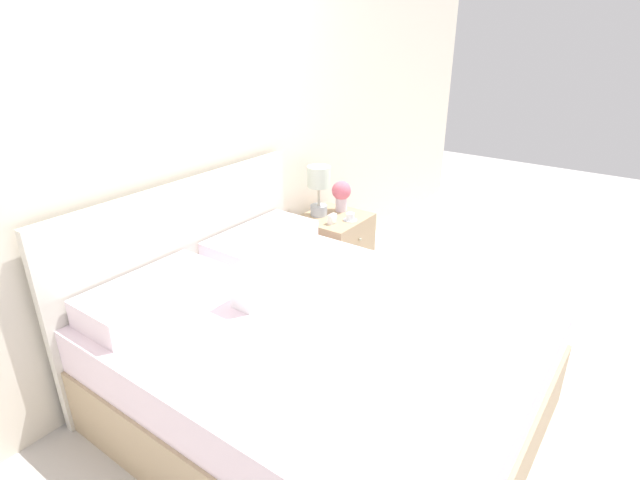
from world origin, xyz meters
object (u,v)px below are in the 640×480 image
at_px(bed, 312,359).
at_px(teacup, 350,217).
at_px(table_lamp, 319,184).
at_px(alarm_clock, 332,219).
at_px(nightstand, 334,251).
at_px(flower_vase, 342,193).

bearing_deg(bed, teacup, 24.42).
height_order(table_lamp, alarm_clock, table_lamp).
bearing_deg(bed, alarm_clock, 29.82).
height_order(bed, teacup, bed).
bearing_deg(nightstand, flower_vase, 11.02).
bearing_deg(table_lamp, flower_vase, -25.02).
distance_m(flower_vase, alarm_clock, 0.30).
bearing_deg(nightstand, teacup, -87.06).
bearing_deg(alarm_clock, nightstand, 29.40).
relative_size(flower_vase, teacup, 2.34).
bearing_deg(table_lamp, nightstand, -70.00).
relative_size(bed, flower_vase, 8.50).
xyz_separation_m(bed, teacup, (1.23, 0.56, 0.29)).
relative_size(nightstand, teacup, 5.73).
relative_size(nightstand, table_lamp, 1.54).
height_order(bed, table_lamp, bed).
distance_m(bed, table_lamp, 1.52).
height_order(nightstand, flower_vase, flower_vase).
bearing_deg(alarm_clock, flower_vase, 20.00).
bearing_deg(table_lamp, teacup, -79.24).
distance_m(table_lamp, alarm_clock, 0.29).
distance_m(nightstand, teacup, 0.35).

